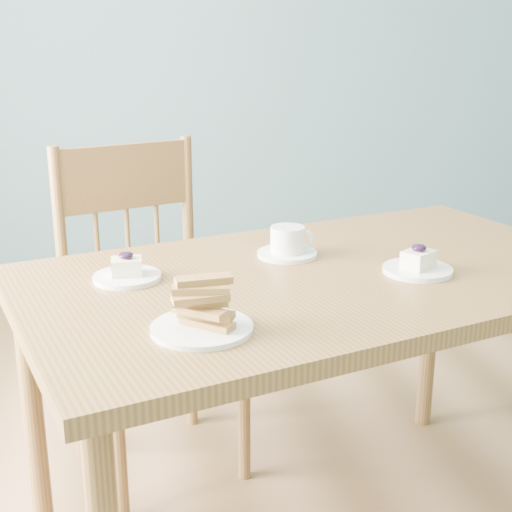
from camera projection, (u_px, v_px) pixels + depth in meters
room at (454, 28)px, 1.81m from camera, size 5.01×5.01×2.71m
dining_table at (324, 301)px, 1.76m from camera, size 1.62×1.17×0.78m
dining_chair at (149, 310)px, 2.19m from camera, size 0.58×0.57×1.02m
cheesecake_plate_near at (418, 265)px, 1.72m from camera, size 0.17×0.17×0.07m
cheesecake_plate_far at (127, 273)px, 1.68m from camera, size 0.16×0.16×0.07m
coffee_cup at (288, 244)px, 1.85m from camera, size 0.16×0.16×0.08m
biscotti_plate at (201, 314)px, 1.38m from camera, size 0.20×0.20×0.11m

